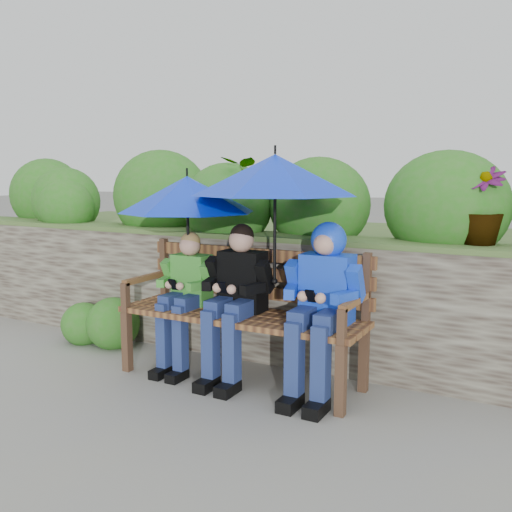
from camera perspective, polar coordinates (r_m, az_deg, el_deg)
The scene contains 8 objects.
ground at distance 4.13m, azimuth -0.68°, elevation -13.33°, with size 60.00×60.00×0.00m, color gray.
garden_backdrop at distance 5.36m, azimuth 7.47°, elevation -1.20°, with size 8.00×2.85×1.77m.
park_bench at distance 4.23m, azimuth -1.09°, elevation -4.86°, with size 1.86×0.55×0.98m.
boy_left at distance 4.41m, azimuth -7.11°, elevation -3.56°, with size 0.43×0.50×1.07m.
boy_middle at distance 4.15m, azimuth -2.02°, elevation -3.76°, with size 0.50×0.57×1.16m.
boy_right at distance 3.86m, azimuth 6.63°, elevation -3.82°, with size 0.52×0.63×1.20m.
umbrella_left at distance 4.35m, azimuth -6.88°, elevation 6.14°, with size 1.04×1.04×0.83m.
umbrella_right at distance 3.94m, azimuth 1.92°, elevation 8.12°, with size 1.17×1.17×0.97m.
Camera 1 is at (1.87, -3.35, 1.53)m, focal length 40.00 mm.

